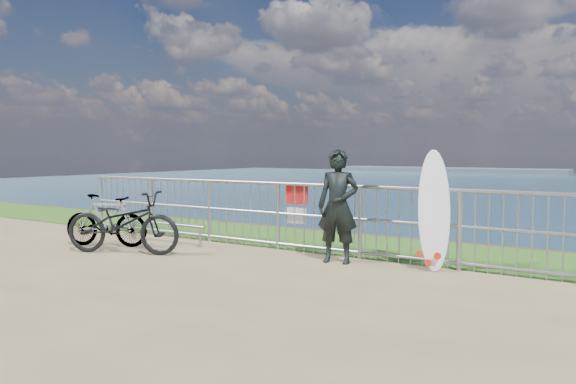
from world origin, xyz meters
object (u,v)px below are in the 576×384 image
Objects in this scene: surfer at (338,206)px; bicycle_far at (106,220)px; surfboard at (434,214)px; bicycle_near at (123,222)px.

surfer is 1.11× the size of bicycle_far.
surfer is 1.36m from surfboard.
bicycle_far is at bearing -167.06° from surfboard.
surfer is at bearing -90.31° from bicycle_near.
bicycle_near is at bearing -161.58° from surfboard.
bicycle_near is at bearing -132.94° from bicycle_far.
surfboard is at bearing -99.25° from bicycle_far.
surfboard is (1.33, 0.28, -0.06)m from surfer.
bicycle_near is at bearing -170.69° from surfer.
surfer is at bearing -168.32° from surfboard.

